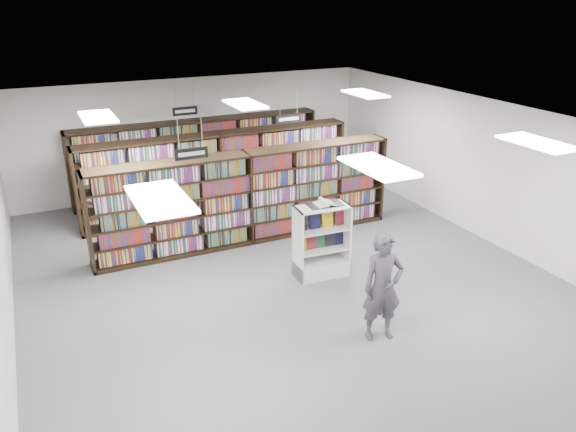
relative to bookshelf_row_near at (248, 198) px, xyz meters
name	(u,v)px	position (x,y,z in m)	size (l,w,h in m)	color
floor	(285,277)	(0.00, -2.00, -1.05)	(12.00, 12.00, 0.00)	#5A5A60
ceiling	(285,121)	(0.00, -2.00, 2.15)	(10.00, 12.00, 0.10)	white
wall_back	(195,135)	(0.00, 4.00, 0.55)	(10.00, 0.10, 3.20)	silver
wall_front	(534,390)	(0.00, -8.00, 0.55)	(10.00, 0.10, 3.20)	silver
wall_right	(484,170)	(5.00, -2.00, 0.55)	(0.10, 12.00, 3.20)	silver
bookshelf_row_near	(248,198)	(0.00, 0.00, 0.00)	(7.00, 0.60, 2.10)	black
bookshelf_row_mid	(219,173)	(0.00, 2.00, 0.00)	(7.00, 0.60, 2.10)	black
bookshelf_row_far	(199,157)	(0.00, 3.70, 0.00)	(7.00, 0.60, 2.10)	black
aisle_sign_left	(191,153)	(-1.50, -1.00, 1.48)	(0.65, 0.02, 0.80)	#B2B2B7
aisle_sign_right	(289,118)	(1.50, 1.00, 1.48)	(0.65, 0.02, 0.80)	#B2B2B7
aisle_sign_center	(185,110)	(-0.50, 3.00, 1.48)	(0.65, 0.02, 0.80)	#B2B2B7
troffer_front_left	(160,199)	(-3.00, -5.00, 2.11)	(0.60, 1.20, 0.04)	white
troffer_front_center	(378,166)	(0.00, -5.00, 2.11)	(0.60, 1.20, 0.04)	white
troffer_front_right	(537,143)	(3.00, -5.00, 2.11)	(0.60, 1.20, 0.04)	white
troffer_back_left	(98,117)	(-3.00, 0.00, 2.11)	(0.60, 1.20, 0.04)	white
troffer_back_center	(245,104)	(0.00, 0.00, 2.11)	(0.60, 1.20, 0.04)	white
troffer_back_right	(365,94)	(3.00, 0.00, 2.11)	(0.60, 1.20, 0.04)	white
endcap_display	(321,252)	(0.70, -2.19, -0.55)	(1.11, 0.61, 1.50)	silver
open_book	(325,203)	(0.77, -2.17, 0.48)	(0.71, 0.45, 0.13)	black
shopper	(383,287)	(0.54, -4.57, -0.12)	(0.68, 0.45, 1.86)	#433F48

